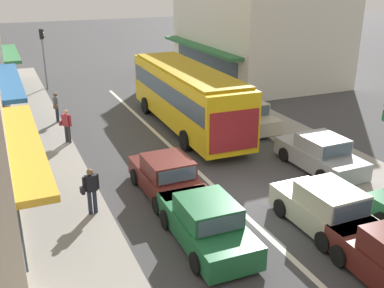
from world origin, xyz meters
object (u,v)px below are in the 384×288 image
object	(u,v)px
parked_sedan_kerb_third	(247,116)
pedestrian_far_walker	(56,105)
sedan_behind_bus_mid	(206,224)
sedan_behind_bus_near	(167,178)
pedestrian_with_handbag_near	(66,124)
parked_sedan_kerb_second	(320,154)
hatchback_adjacent_lane_trail	(325,209)
pedestrian_browsing_midblock	(91,188)
city_bus	(187,94)
traffic_light_downstreet	(43,49)

from	to	relation	value
parked_sedan_kerb_third	pedestrian_far_walker	bearing A→B (deg)	153.22
sedan_behind_bus_mid	parked_sedan_kerb_third	xyz separation A→B (m)	(6.62, 9.04, 0.00)
sedan_behind_bus_near	pedestrian_with_handbag_near	bearing A→B (deg)	111.02
parked_sedan_kerb_second	parked_sedan_kerb_third	xyz separation A→B (m)	(-0.10, 5.92, 0.00)
hatchback_adjacent_lane_trail	pedestrian_with_handbag_near	bearing A→B (deg)	119.95
pedestrian_far_walker	sedan_behind_bus_near	bearing A→B (deg)	-75.80
pedestrian_with_handbag_near	sedan_behind_bus_mid	bearing A→B (deg)	-76.23
sedan_behind_bus_near	pedestrian_browsing_midblock	size ratio (longest dim) A/B	2.59
sedan_behind_bus_near	pedestrian_with_handbag_near	distance (m)	7.15
pedestrian_browsing_midblock	sedan_behind_bus_near	bearing A→B (deg)	11.38
pedestrian_far_walker	pedestrian_with_handbag_near	bearing A→B (deg)	-90.04
city_bus	hatchback_adjacent_lane_trail	bearing A→B (deg)	-89.48
sedan_behind_bus_mid	pedestrian_with_handbag_near	world-z (taller)	pedestrian_with_handbag_near
sedan_behind_bus_mid	pedestrian_browsing_midblock	bearing A→B (deg)	134.06
pedestrian_far_walker	hatchback_adjacent_lane_trail	bearing A→B (deg)	-66.35
traffic_light_downstreet	parked_sedan_kerb_second	bearing A→B (deg)	-65.14
hatchback_adjacent_lane_trail	pedestrian_browsing_midblock	distance (m)	7.61
city_bus	sedan_behind_bus_near	size ratio (longest dim) A/B	2.58
sedan_behind_bus_near	traffic_light_downstreet	size ratio (longest dim) A/B	1.01
city_bus	pedestrian_with_handbag_near	distance (m)	6.26
parked_sedan_kerb_third	sedan_behind_bus_mid	bearing A→B (deg)	-126.21
pedestrian_with_handbag_near	parked_sedan_kerb_third	bearing A→B (deg)	-7.19
sedan_behind_bus_mid	parked_sedan_kerb_third	world-z (taller)	same
city_bus	sedan_behind_bus_near	bearing A→B (deg)	-118.30
parked_sedan_kerb_second	pedestrian_far_walker	world-z (taller)	pedestrian_far_walker
sedan_behind_bus_mid	traffic_light_downstreet	xyz separation A→B (m)	(-2.06, 22.05, 2.19)
sedan_behind_bus_near	sedan_behind_bus_mid	distance (m)	3.52
sedan_behind_bus_near	pedestrian_browsing_midblock	world-z (taller)	pedestrian_browsing_midblock
hatchback_adjacent_lane_trail	pedestrian_with_handbag_near	distance (m)	12.63
parked_sedan_kerb_third	pedestrian_browsing_midblock	xyz separation A→B (m)	(-9.46, -6.10, 0.40)
sedan_behind_bus_near	traffic_light_downstreet	distance (m)	18.78
parked_sedan_kerb_third	pedestrian_with_handbag_near	size ratio (longest dim) A/B	2.62
traffic_light_downstreet	pedestrian_with_handbag_near	size ratio (longest dim) A/B	2.58
sedan_behind_bus_mid	pedestrian_browsing_midblock	distance (m)	4.11
hatchback_adjacent_lane_trail	parked_sedan_kerb_third	bearing A→B (deg)	73.97
city_bus	traffic_light_downstreet	xyz separation A→B (m)	(-5.76, 11.77, 0.97)
city_bus	pedestrian_with_handbag_near	xyz separation A→B (m)	(-6.20, -0.09, -0.81)
sedan_behind_bus_near	pedestrian_far_walker	bearing A→B (deg)	104.20
city_bus	parked_sedan_kerb_second	xyz separation A→B (m)	(3.01, -7.16, -1.22)
sedan_behind_bus_mid	parked_sedan_kerb_third	size ratio (longest dim) A/B	0.99
city_bus	hatchback_adjacent_lane_trail	world-z (taller)	city_bus
sedan_behind_bus_near	parked_sedan_kerb_second	distance (m)	6.66
sedan_behind_bus_mid	parked_sedan_kerb_second	size ratio (longest dim) A/B	1.00
sedan_behind_bus_mid	city_bus	bearing A→B (deg)	70.18
pedestrian_with_handbag_near	city_bus	bearing A→B (deg)	0.86
sedan_behind_bus_mid	traffic_light_downstreet	world-z (taller)	traffic_light_downstreet
city_bus	pedestrian_browsing_midblock	xyz separation A→B (m)	(-6.55, -7.34, -0.81)
sedan_behind_bus_near	parked_sedan_kerb_third	xyz separation A→B (m)	(6.55, 5.52, 0.00)
parked_sedan_kerb_second	pedestrian_browsing_midblock	bearing A→B (deg)	-178.89
hatchback_adjacent_lane_trail	pedestrian_with_handbag_near	size ratio (longest dim) A/B	2.27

